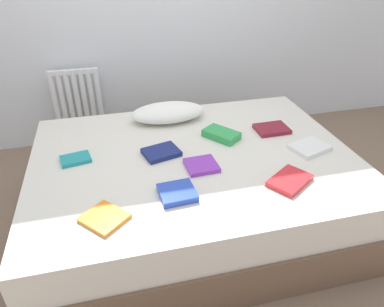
% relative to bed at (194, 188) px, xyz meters
% --- Properties ---
extents(ground_plane, '(8.00, 8.00, 0.00)m').
position_rel_bed_xyz_m(ground_plane, '(0.00, 0.00, -0.25)').
color(ground_plane, '#7F6651').
extents(bed, '(2.00, 1.50, 0.50)m').
position_rel_bed_xyz_m(bed, '(0.00, 0.00, 0.00)').
color(bed, brown).
rests_on(bed, ground).
extents(radiator, '(0.41, 0.04, 0.58)m').
position_rel_bed_xyz_m(radiator, '(-0.73, 1.20, 0.18)').
color(radiator, white).
rests_on(radiator, ground).
extents(pillow, '(0.53, 0.28, 0.13)m').
position_rel_bed_xyz_m(pillow, '(-0.06, 0.52, 0.32)').
color(pillow, white).
rests_on(pillow, bed).
extents(textbook_teal, '(0.19, 0.15, 0.02)m').
position_rel_bed_xyz_m(textbook_teal, '(-0.70, 0.11, 0.26)').
color(textbook_teal, teal).
rests_on(textbook_teal, bed).
extents(textbook_green, '(0.25, 0.27, 0.05)m').
position_rel_bed_xyz_m(textbook_green, '(0.23, 0.17, 0.28)').
color(textbook_green, green).
rests_on(textbook_green, bed).
extents(textbook_blue, '(0.19, 0.19, 0.03)m').
position_rel_bed_xyz_m(textbook_blue, '(-0.18, -0.37, 0.27)').
color(textbook_blue, '#2847B7').
rests_on(textbook_blue, bed).
extents(textbook_navy, '(0.25, 0.21, 0.03)m').
position_rel_bed_xyz_m(textbook_navy, '(-0.19, 0.05, 0.27)').
color(textbook_navy, navy).
rests_on(textbook_navy, bed).
extents(textbook_red, '(0.29, 0.27, 0.03)m').
position_rel_bed_xyz_m(textbook_red, '(0.43, -0.41, 0.27)').
color(textbook_red, red).
rests_on(textbook_red, bed).
extents(textbook_purple, '(0.19, 0.18, 0.03)m').
position_rel_bed_xyz_m(textbook_purple, '(0.01, -0.14, 0.27)').
color(textbook_purple, purple).
rests_on(textbook_purple, bed).
extents(textbook_orange, '(0.26, 0.26, 0.02)m').
position_rel_bed_xyz_m(textbook_orange, '(-0.56, -0.47, 0.26)').
color(textbook_orange, orange).
rests_on(textbook_orange, bed).
extents(textbook_maroon, '(0.22, 0.17, 0.03)m').
position_rel_bed_xyz_m(textbook_maroon, '(0.60, 0.18, 0.27)').
color(textbook_maroon, maroon).
rests_on(textbook_maroon, bed).
extents(textbook_white, '(0.27, 0.23, 0.03)m').
position_rel_bed_xyz_m(textbook_white, '(0.72, -0.11, 0.27)').
color(textbook_white, white).
rests_on(textbook_white, bed).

